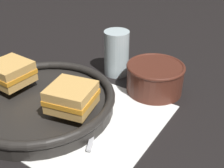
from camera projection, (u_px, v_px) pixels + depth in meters
ground_plane at (115, 103)px, 0.63m from camera, size 4.00×4.00×0.00m
napkin at (92, 123)px, 0.56m from camera, size 0.33×0.29×0.00m
soup_bowl at (155, 76)px, 0.65m from camera, size 0.13×0.13×0.07m
spoon at (98, 113)px, 0.58m from camera, size 0.14×0.10×0.01m
skillet at (42, 101)px, 0.59m from camera, size 0.31×0.31×0.04m
sandwich_near_left at (11, 72)px, 0.61m from camera, size 0.09×0.09×0.05m
sandwich_near_right at (72, 97)px, 0.53m from camera, size 0.10×0.11×0.05m
drinking_glass at (117, 53)px, 0.72m from camera, size 0.06×0.06×0.12m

